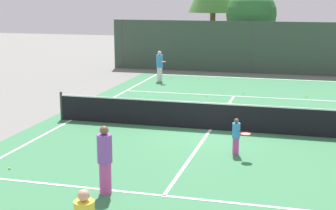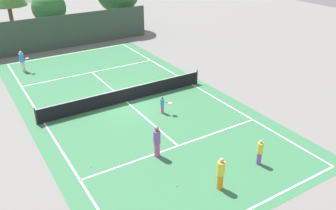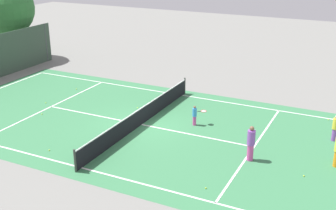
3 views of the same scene
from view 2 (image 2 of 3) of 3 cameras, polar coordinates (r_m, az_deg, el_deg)
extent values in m
plane|color=slate|center=(24.08, -6.76, 0.54)|extent=(80.00, 80.00, 0.00)
cube|color=#387A4C|center=(24.08, -6.76, 0.54)|extent=(13.00, 25.00, 0.00)
cube|color=white|center=(22.62, -19.39, -2.73)|extent=(0.10, 24.00, 0.01)
cube|color=white|center=(26.61, 3.96, 3.32)|extent=(0.10, 24.00, 0.01)
cube|color=white|center=(15.83, 13.33, -15.95)|extent=(11.00, 0.10, 0.01)
cube|color=white|center=(34.59, -15.54, 8.00)|extent=(11.00, 0.10, 0.01)
cube|color=white|center=(19.19, 1.65, -6.62)|extent=(11.00, 0.10, 0.01)
cube|color=white|center=(29.55, -12.20, 5.19)|extent=(11.00, 0.10, 0.01)
cube|color=white|center=(24.08, -6.76, 0.55)|extent=(0.10, 12.80, 0.01)
cylinder|color=#333833|center=(22.31, -20.59, -1.76)|extent=(0.10, 0.10, 1.10)
cylinder|color=#333833|center=(26.62, 4.70, 4.57)|extent=(0.10, 0.10, 1.10)
cube|color=black|center=(23.88, -6.82, 1.56)|extent=(11.80, 0.03, 0.95)
cube|color=white|center=(23.67, -6.88, 2.65)|extent=(11.80, 0.04, 0.05)
cube|color=#384C3D|center=(36.01, -16.85, 11.21)|extent=(18.00, 0.06, 3.20)
cylinder|color=#3F4447|center=(36.01, -16.85, 11.21)|extent=(0.12, 0.12, 3.20)
cylinder|color=#3F4447|center=(39.00, -4.57, 13.38)|extent=(0.12, 0.12, 3.20)
cylinder|color=brown|center=(40.59, -23.86, 12.01)|extent=(0.40, 0.40, 3.53)
cylinder|color=brown|center=(41.30, -7.87, 13.56)|extent=(0.39, 0.39, 2.62)
cylinder|color=brown|center=(38.13, -18.18, 11.17)|extent=(0.39, 0.39, 2.34)
sphere|color=#2D6B33|center=(37.61, -18.71, 14.68)|extent=(3.28, 3.28, 3.28)
cylinder|color=silver|center=(31.33, -22.37, 5.77)|extent=(0.29, 0.29, 0.80)
cylinder|color=#388CD8|center=(31.10, -22.60, 7.05)|extent=(0.37, 0.37, 0.70)
sphere|color=beige|center=(30.96, -22.75, 7.85)|extent=(0.22, 0.22, 0.22)
cylinder|color=black|center=(30.86, -22.16, 7.06)|extent=(0.14, 0.18, 0.03)
torus|color=red|center=(30.70, -21.81, 7.03)|extent=(0.46, 0.46, 0.03)
cylinder|color=silver|center=(30.70, -21.81, 7.03)|extent=(0.39, 0.39, 0.00)
cylinder|color=#D14799|center=(18.21, -1.78, -7.18)|extent=(0.29, 0.29, 0.80)
cylinder|color=purple|center=(17.80, -1.81, -5.18)|extent=(0.37, 0.37, 0.70)
sphere|color=brown|center=(17.57, -1.84, -3.91)|extent=(0.22, 0.22, 0.22)
cylinder|color=orange|center=(16.34, 8.40, -12.12)|extent=(0.28, 0.28, 0.76)
cylinder|color=yellow|center=(15.91, 8.57, -10.11)|extent=(0.35, 0.35, 0.67)
sphere|color=tan|center=(15.65, 8.68, -8.82)|extent=(0.21, 0.21, 0.21)
cylinder|color=#D14799|center=(22.37, -0.93, -0.66)|extent=(0.19, 0.19, 0.53)
cylinder|color=#388CD8|center=(22.15, -0.94, 0.47)|extent=(0.24, 0.24, 0.46)
sphere|color=brown|center=(22.01, -0.94, 1.18)|extent=(0.14, 0.14, 0.14)
cylinder|color=black|center=(22.06, -0.27, 0.43)|extent=(0.15, 0.17, 0.03)
torus|color=red|center=(21.98, 0.34, 0.33)|extent=(0.46, 0.46, 0.03)
cylinder|color=silver|center=(21.98, 0.34, 0.33)|extent=(0.39, 0.39, 0.00)
cylinder|color=purple|center=(18.26, 14.49, -8.33)|extent=(0.24, 0.24, 0.65)
cylinder|color=yellow|center=(17.92, 14.71, -6.74)|extent=(0.30, 0.30, 0.57)
sphere|color=tan|center=(17.73, 14.84, -5.73)|extent=(0.18, 0.18, 0.18)
sphere|color=#CCE533|center=(31.29, -6.83, 6.89)|extent=(0.07, 0.07, 0.07)
sphere|color=#CCE533|center=(16.51, 1.43, -12.88)|extent=(0.07, 0.07, 0.07)
sphere|color=#CCE533|center=(24.88, -19.25, 0.11)|extent=(0.07, 0.07, 0.07)
sphere|color=#CCE533|center=(26.10, -3.99, 2.89)|extent=(0.07, 0.07, 0.07)
sphere|color=#CCE533|center=(30.27, -12.11, 5.78)|extent=(0.07, 0.07, 0.07)
sphere|color=#CCE533|center=(18.05, -12.35, -9.66)|extent=(0.07, 0.07, 0.07)
sphere|color=#CCE533|center=(32.59, -22.00, 5.91)|extent=(0.07, 0.07, 0.07)
sphere|color=#CCE533|center=(28.83, -14.31, 4.47)|extent=(0.07, 0.07, 0.07)
sphere|color=#CCE533|center=(20.54, 18.70, -5.68)|extent=(0.07, 0.07, 0.07)
sphere|color=#CCE533|center=(32.89, -19.16, 6.57)|extent=(0.07, 0.07, 0.07)
sphere|color=#CCE533|center=(23.96, -7.92, 0.40)|extent=(0.07, 0.07, 0.07)
camera|label=1|loc=(13.50, 42.24, -6.21)|focal=54.09mm
camera|label=3|loc=(13.47, -80.74, -0.36)|focal=46.20mm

